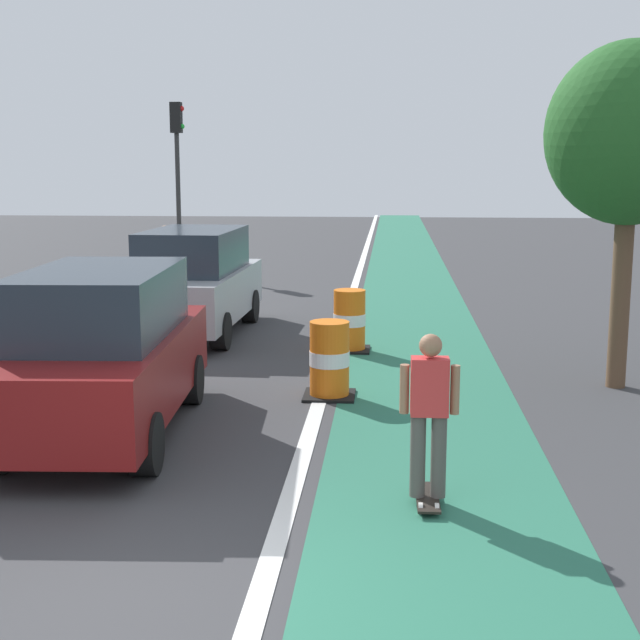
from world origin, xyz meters
TOP-DOWN VIEW (x-y plane):
  - ground_plane at (0.00, 0.00)m, footprint 100.00×100.00m
  - bike_lane_strip at (2.40, 12.00)m, footprint 2.50×80.00m
  - lane_divider_stripe at (0.90, 12.00)m, footprint 0.20×80.00m
  - skateboarder_on_lane at (2.25, 2.27)m, footprint 0.57×0.80m
  - parked_suv_nearest at (-1.60, 4.23)m, footprint 2.12×4.70m
  - parked_suv_second at (-1.92, 10.72)m, footprint 2.01×4.65m
  - traffic_barrel_front at (1.02, 6.21)m, footprint 0.73×0.73m
  - traffic_barrel_mid at (1.15, 9.40)m, footprint 0.73×0.73m
  - traffic_light_corner at (-4.59, 20.66)m, footprint 0.41×0.32m
  - pedestrian_crossing at (-4.36, 18.01)m, footprint 0.34×0.20m
  - street_tree_sidewalk at (5.23, 7.13)m, footprint 2.40×2.40m

SIDE VIEW (x-z plane):
  - ground_plane at x=0.00m, z-range 0.00..0.00m
  - bike_lane_strip at x=2.40m, z-range 0.00..0.01m
  - lane_divider_stripe at x=0.90m, z-range 0.00..0.01m
  - traffic_barrel_front at x=1.02m, z-range -0.01..1.08m
  - traffic_barrel_mid at x=1.15m, z-range -0.01..1.08m
  - pedestrian_crossing at x=-4.36m, z-range 0.06..1.67m
  - skateboarder_on_lane at x=2.25m, z-range 0.07..1.76m
  - parked_suv_nearest at x=-1.60m, z-range 0.02..2.06m
  - parked_suv_second at x=-1.92m, z-range 0.02..2.06m
  - traffic_light_corner at x=-4.59m, z-range 0.95..6.05m
  - street_tree_sidewalk at x=5.23m, z-range 1.17..6.17m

